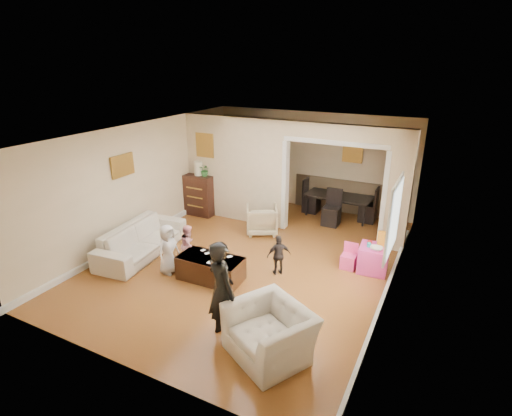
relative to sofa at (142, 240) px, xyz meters
The scene contains 27 objects.
floor 2.34m from the sofa, 21.42° to the left, with size 7.00×7.00×0.00m, color #A65A2B.
partition_left 2.93m from the sofa, 73.46° to the left, with size 2.75×0.18×2.60m, color beige.
partition_right 5.43m from the sofa, 29.73° to the left, with size 0.55×0.18×2.60m, color beige.
partition_header 4.70m from the sofa, 39.07° to the left, with size 2.22×0.18×0.35m, color beige.
window_pane 5.06m from the sofa, ahead, with size 0.03×0.95×1.10m, color white.
framed_art_partition 2.97m from the sofa, 90.86° to the left, with size 0.45×0.03×0.55m, color brown.
framed_art_sofa_wall 1.60m from the sofa, 155.65° to the left, with size 0.03×0.55×0.40m, color brown.
framed_art_alcove 5.56m from the sofa, 52.74° to the left, with size 0.45×0.03×0.55m, color brown.
sofa is the anchor object (origin of this frame).
armchair_back 2.76m from the sofa, 50.37° to the left, with size 0.71×0.73×0.66m, color tan.
armchair_front 4.01m from the sofa, 22.78° to the right, with size 1.10×0.96×0.71m, color beige.
dresser 2.49m from the sofa, 95.07° to the left, with size 0.78×0.44×1.07m, color #361610.
table_lamp 2.65m from the sofa, 95.07° to the left, with size 0.22×0.22×0.36m, color #F3E9C6.
potted_plant 2.63m from the sofa, 90.45° to the left, with size 0.29×0.25×0.32m, color #377433.
coffee_table 1.88m from the sofa, ahead, with size 1.19×0.60×0.45m, color #3A1F12.
coffee_cup 1.99m from the sofa, ahead, with size 0.10×0.10×0.10m, color silver.
play_table 4.73m from the sofa, 18.06° to the left, with size 0.54×0.54×0.52m, color #E53CA2.
cereal_box 4.88m from the sofa, 18.74° to the left, with size 0.20×0.07×0.30m, color yellow.
cyan_cup 4.62m from the sofa, 17.86° to the left, with size 0.08×0.08×0.08m, color #22AAA6.
toy_block 4.66m from the sofa, 19.93° to the left, with size 0.08×0.06×0.05m, color red.
play_bowl 4.74m from the sofa, 16.50° to the left, with size 0.23×0.23×0.06m, color white.
dining_table 5.03m from the sofa, 52.08° to the left, with size 1.67×0.93×0.59m, color black.
adult_person 3.31m from the sofa, 27.48° to the right, with size 0.57×0.37×1.55m, color black.
child_kneel_a 1.09m from the sofa, 20.13° to the right, with size 0.48×0.31×0.98m, color silver.
child_kneel_b 1.17m from the sofa, ahead, with size 0.41×0.32×0.84m, color pink.
child_toddler 2.96m from the sofa, 10.32° to the left, with size 0.47×0.19×0.79m, color black.
craft_papers 1.92m from the sofa, ahead, with size 0.69×0.47×0.00m.
Camera 1 is at (3.41, -6.49, 3.88)m, focal length 27.86 mm.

